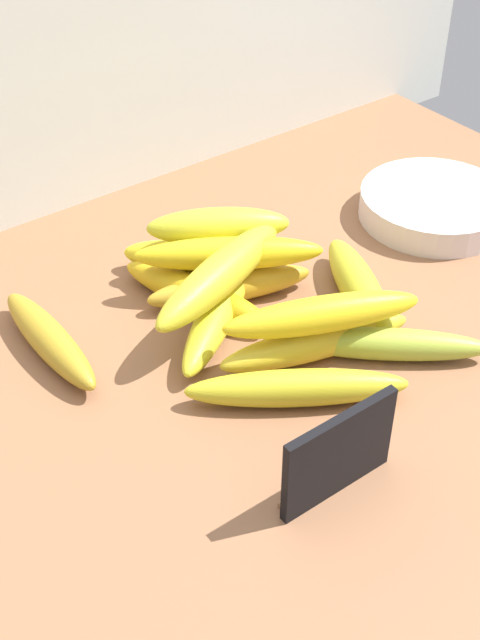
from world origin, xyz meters
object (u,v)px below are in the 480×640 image
Objects in this scene: banana_0 at (230,286)px; banana_1 at (49,339)px; banana_3 at (359,287)px; banana_10 at (220,274)px; banana_11 at (322,314)px; banana_9 at (229,253)px; banana_2 at (385,344)px; banana_5 at (220,308)px; banana_6 at (195,294)px; fruit_bowl at (434,206)px; banana_12 at (218,226)px; banana_4 at (294,389)px; chalkboard_sign at (338,457)px; banana_7 at (316,342)px; banana_8 at (206,260)px.

banana_0 is 19.36cm from banana_1.
banana_0 is at bearing 141.37° from banana_3.
banana_0 is 0.86× the size of banana_10.
banana_11 reaches higher than banana_0.
banana_2 is at bearing -70.48° from banana_9.
banana_5 is at bearing 156.78° from banana_3.
banana_11 reaches higher than banana_6.
banana_12 is at bearing 167.74° from fruit_bowl.
banana_6 is (0.86, 17.07, 0.04)cm from banana_4.
banana_1 is 21.34cm from banana_12.
banana_0 is 17.54cm from banana_2.
banana_1 and banana_4 have the same top height.
chalkboard_sign is 0.54× the size of banana_10.
banana_11 is at bearing -65.20° from banana_5.
banana_6 is 0.88× the size of banana_10.
banana_6 is 0.94× the size of banana_11.
chalkboard_sign reaches higher than banana_4.
fruit_bowl is at bearing 21.26° from banana_7.
banana_6 reaches higher than banana_1.
chalkboard_sign is at bearing -110.41° from banana_4.
banana_12 is at bearing 32.78° from banana_6.
fruit_bowl is at bearing -4.24° from banana_6.
chalkboard_sign reaches higher than banana_0.
banana_7 is 17.33cm from banana_12.
banana_0 is 13.38cm from banana_3.
banana_9 is at bearing -2.08° from banana_6.
banana_1 is 1.01× the size of banana_3.
banana_5 is at bearing -81.26° from banana_6.
banana_0 is 12.31cm from banana_7.
banana_9 reaches higher than banana_6.
banana_11 is (-27.58, -11.15, 3.59)cm from fruit_bowl.
chalkboard_sign is 0.64× the size of banana_3.
banana_5 is 1.08× the size of banana_9.
banana_5 is at bearing 125.25° from banana_2.
banana_4 is 1.12× the size of banana_8.
banana_2 is at bearing -67.95° from banana_0.
banana_7 is (-5.27, 4.02, 0.13)cm from banana_2.
chalkboard_sign is at bearing -146.80° from fruit_bowl.
banana_6 is at bearing 106.34° from banana_10.
banana_8 is (0.38, 4.90, 0.38)cm from banana_0.
banana_2 is at bearing 32.94° from chalkboard_sign.
banana_1 is 0.84× the size of banana_10.
chalkboard_sign reaches higher than banana_10.
banana_12 reaches higher than banana_4.
banana_10 is at bearing -73.66° from banana_6.
banana_12 is (0.48, 16.75, 4.41)cm from banana_7.
banana_5 reaches higher than banana_7.
chalkboard_sign is 0.56× the size of banana_9.
chalkboard_sign is 31.97cm from banana_12.
banana_4 reaches higher than banana_2.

